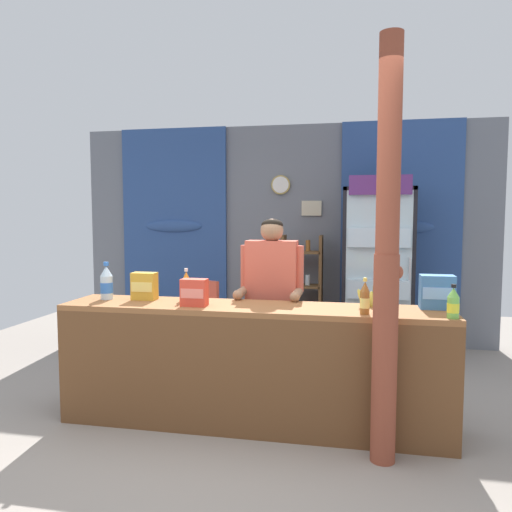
# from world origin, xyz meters

# --- Properties ---
(ground_plane) EXTENTS (7.68, 7.68, 0.00)m
(ground_plane) POSITION_xyz_m (0.00, 1.18, 0.00)
(ground_plane) COLOR gray
(back_wall_curtained) EXTENTS (5.11, 0.22, 2.66)m
(back_wall_curtained) POSITION_xyz_m (0.00, 3.00, 1.36)
(back_wall_curtained) COLOR slate
(back_wall_curtained) RESTS_ON ground
(stall_counter) EXTENTS (2.86, 0.52, 0.90)m
(stall_counter) POSITION_xyz_m (0.14, 0.34, 0.55)
(stall_counter) COLOR #935B33
(stall_counter) RESTS_ON ground
(timber_post) EXTENTS (0.18, 0.16, 2.66)m
(timber_post) POSITION_xyz_m (1.07, 0.07, 1.27)
(timber_post) COLOR brown
(timber_post) RESTS_ON ground
(drink_fridge) EXTENTS (0.75, 0.64, 1.98)m
(drink_fridge) POSITION_xyz_m (1.13, 2.43, 1.08)
(drink_fridge) COLOR black
(drink_fridge) RESTS_ON ground
(bottle_shelf_rack) EXTENTS (0.48, 0.28, 1.33)m
(bottle_shelf_rack) POSITION_xyz_m (0.28, 2.68, 0.69)
(bottle_shelf_rack) COLOR brown
(bottle_shelf_rack) RESTS_ON ground
(plastic_lawn_chair) EXTENTS (0.59, 0.59, 0.86)m
(plastic_lawn_chair) POSITION_xyz_m (-0.79, 1.95, 0.49)
(plastic_lawn_chair) COLOR #E5563D
(plastic_lawn_chair) RESTS_ON ground
(shopkeeper) EXTENTS (0.53, 0.42, 1.54)m
(shopkeeper) POSITION_xyz_m (0.21, 0.93, 0.97)
(shopkeeper) COLOR #28282D
(shopkeeper) RESTS_ON ground
(soda_bottle_water) EXTENTS (0.10, 0.10, 0.30)m
(soda_bottle_water) POSITION_xyz_m (-1.04, 0.50, 1.03)
(soda_bottle_water) COLOR silver
(soda_bottle_water) RESTS_ON stall_counter
(soda_bottle_lime_soda) EXTENTS (0.08, 0.08, 0.22)m
(soda_bottle_lime_soda) POSITION_xyz_m (1.51, 0.26, 1.00)
(soda_bottle_lime_soda) COLOR #75C64C
(soda_bottle_lime_soda) RESTS_ON stall_counter
(soda_bottle_orange_soda) EXTENTS (0.07, 0.07, 0.25)m
(soda_bottle_orange_soda) POSITION_xyz_m (-0.41, 0.59, 1.01)
(soda_bottle_orange_soda) COLOR orange
(soda_bottle_orange_soda) RESTS_ON stall_counter
(soda_bottle_iced_tea) EXTENTS (0.06, 0.06, 0.25)m
(soda_bottle_iced_tea) POSITION_xyz_m (0.95, 0.29, 1.01)
(soda_bottle_iced_tea) COLOR brown
(soda_bottle_iced_tea) RESTS_ON stall_counter
(snack_box_choco_powder) EXTENTS (0.19, 0.11, 0.22)m
(snack_box_choco_powder) POSITION_xyz_m (-0.74, 0.54, 1.01)
(snack_box_choco_powder) COLOR gold
(snack_box_choco_powder) RESTS_ON stall_counter
(snack_box_crackers) EXTENTS (0.19, 0.11, 0.20)m
(snack_box_crackers) POSITION_xyz_m (-0.27, 0.36, 1.00)
(snack_box_crackers) COLOR #E5422D
(snack_box_crackers) RESTS_ON stall_counter
(snack_box_biscuit) EXTENTS (0.24, 0.14, 0.24)m
(snack_box_biscuit) POSITION_xyz_m (1.46, 0.59, 1.02)
(snack_box_biscuit) COLOR #3D75B7
(snack_box_biscuit) RESTS_ON stall_counter
(banana_bunch) EXTENTS (0.27, 0.05, 0.16)m
(banana_bunch) POSITION_xyz_m (1.02, 0.57, 0.96)
(banana_bunch) COLOR #CCC14C
(banana_bunch) RESTS_ON stall_counter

